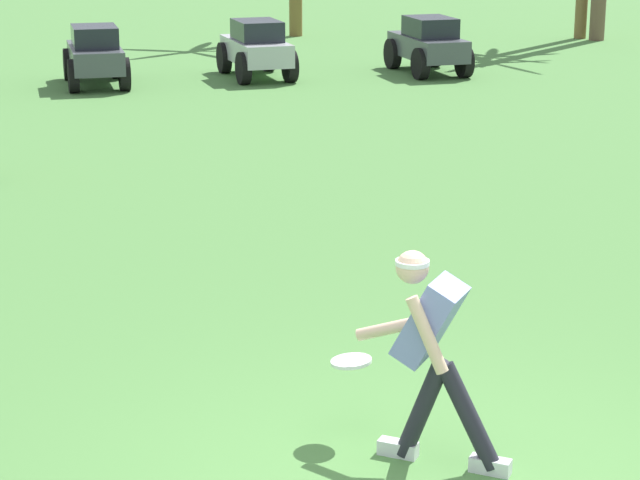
# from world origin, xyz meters

# --- Properties ---
(frisbee_thrower) EXTENTS (0.80, 0.92, 1.40)m
(frisbee_thrower) POSITION_xyz_m (0.19, 0.53, 0.79)
(frisbee_thrower) COLOR #23232D
(frisbee_thrower) RESTS_ON ground_plane
(frisbee_in_flight) EXTENTS (0.38, 0.38, 0.05)m
(frisbee_in_flight) POSITION_xyz_m (-0.16, 1.08, 0.52)
(frisbee_in_flight) COLOR white
(parked_car_slot_b) EXTENTS (1.15, 2.23, 1.10)m
(parked_car_slot_b) POSITION_xyz_m (-0.15, 16.83, 0.56)
(parked_car_slot_b) COLOR #474C51
(parked_car_slot_b) RESTS_ON ground_plane
(parked_car_slot_c) EXTENTS (1.14, 2.23, 1.10)m
(parked_car_slot_c) POSITION_xyz_m (2.91, 16.96, 0.56)
(parked_car_slot_c) COLOR #B7BABF
(parked_car_slot_c) RESTS_ON ground_plane
(parked_car_slot_d) EXTENTS (1.11, 2.21, 1.10)m
(parked_car_slot_d) POSITION_xyz_m (6.28, 16.61, 0.56)
(parked_car_slot_d) COLOR #474C51
(parked_car_slot_d) RESTS_ON ground_plane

